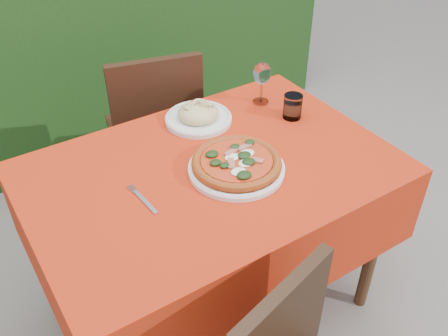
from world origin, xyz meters
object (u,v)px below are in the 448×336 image
fork (145,202)px  chair_far (156,127)px  pizza_plate (237,164)px  water_glass (293,108)px  wine_glass (262,75)px  pasta_plate (198,115)px

fork → chair_far: bearing=58.1°
pizza_plate → chair_far: bearing=86.8°
water_glass → fork: bearing=-168.1°
water_glass → wine_glass: size_ratio=0.54×
pizza_plate → fork: bearing=176.4°
water_glass → fork: water_glass is taller
fork → pasta_plate: bearing=35.8°
chair_far → water_glass: (0.34, -0.56, 0.27)m
pizza_plate → pasta_plate: bearing=81.0°
chair_far → fork: (-0.37, -0.71, 0.23)m
pizza_plate → wine_glass: size_ratio=1.93×
chair_far → fork: size_ratio=4.90×
pasta_plate → wine_glass: (0.29, -0.01, 0.10)m
pasta_plate → fork: (-0.39, -0.33, -0.02)m
chair_far → pasta_plate: (0.01, -0.39, 0.26)m
pasta_plate → water_glass: 0.37m
pasta_plate → fork: pasta_plate is taller
water_glass → wine_glass: bearing=101.9°
pizza_plate → water_glass: (0.38, 0.17, 0.02)m
chair_far → pizza_plate: 0.78m
water_glass → fork: (-0.71, -0.15, -0.04)m
pizza_plate → water_glass: size_ratio=3.55×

